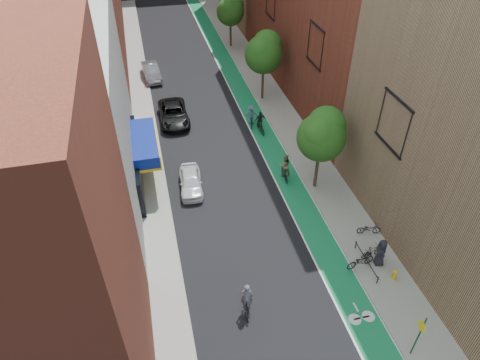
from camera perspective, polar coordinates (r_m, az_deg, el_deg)
ground at (r=24.36m, az=6.04°, el=-17.78°), size 160.00×160.00×0.00m
bike_lane at (r=44.41m, az=0.20°, el=11.66°), size 2.00×68.00×0.01m
sidewalk_left at (r=43.35m, az=-12.94°, el=10.03°), size 2.00×68.00×0.15m
sidewalk_right at (r=44.98m, az=3.37°, el=12.07°), size 3.00×68.00×0.15m
building_left_near_red at (r=17.58m, az=-27.68°, el=-11.31°), size 8.00×10.00×16.00m
building_left_white at (r=30.46m, az=-22.54°, el=7.77°), size 8.00×20.00×12.00m
tree_near at (r=29.48m, az=10.90°, el=6.09°), size 3.40×3.36×6.42m
tree_mid at (r=41.04m, az=3.24°, el=16.75°), size 3.55×3.53×6.74m
tree_far at (r=53.96m, az=-1.26°, el=21.80°), size 3.30×3.25×6.21m
sign_pole at (r=23.17m, az=22.76°, el=-18.46°), size 0.13×0.71×3.00m
parked_car_white at (r=31.34m, az=-6.59°, el=-0.18°), size 1.90×4.07×1.35m
parked_car_black at (r=39.51m, az=-8.85°, el=8.72°), size 2.51×5.41×1.50m
parked_car_silver at (r=47.83m, az=-11.76°, el=13.94°), size 1.98×4.76×1.53m
cyclist_lead at (r=23.82m, az=0.90°, el=-16.05°), size 0.81×1.65×2.19m
cyclist_lane_near at (r=32.08m, az=6.00°, el=1.50°), size 0.92×1.71×2.15m
cyclist_lane_mid at (r=37.59m, az=2.74°, el=7.40°), size 0.95×1.91×1.94m
cyclist_lane_far at (r=38.33m, az=1.53°, el=8.41°), size 1.16×1.71×1.97m
parked_bike_near at (r=28.93m, az=16.81°, el=-6.23°), size 1.62×0.86×0.81m
parked_bike_mid at (r=27.51m, az=17.21°, el=-9.10°), size 1.57×0.64×0.91m
parked_bike_far at (r=26.77m, az=15.77°, el=-10.32°), size 1.92×0.91×0.97m
pedestrian at (r=26.91m, az=18.28°, el=-9.17°), size 0.71×1.00×1.91m
fire_hydrant at (r=26.80m, az=19.93°, el=-11.72°), size 0.26×0.26×0.75m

